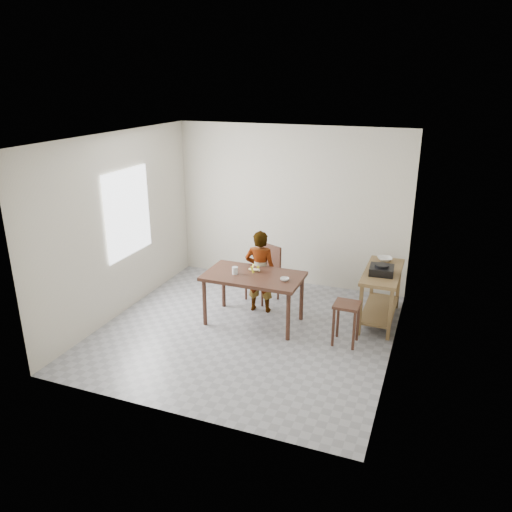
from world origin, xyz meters
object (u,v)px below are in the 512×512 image
at_px(prep_counter, 381,296).
at_px(child, 260,271).
at_px(dining_table, 254,299).
at_px(stool, 346,323).
at_px(dining_chair, 262,274).

xyz_separation_m(prep_counter, child, (-1.77, -0.30, 0.24)).
xyz_separation_m(dining_table, stool, (1.38, -0.14, -0.08)).
bearing_deg(dining_chair, child, -50.11).
bearing_deg(stool, child, 159.26).
bearing_deg(stool, dining_table, 174.24).
bearing_deg(dining_table, dining_chair, 101.39).
bearing_deg(child, prep_counter, -177.18).
bearing_deg(dining_chair, dining_table, -54.53).
relative_size(child, dining_chair, 1.45).
xyz_separation_m(prep_counter, stool, (-0.34, -0.84, -0.11)).
relative_size(prep_counter, dining_chair, 1.35).
distance_m(prep_counter, dining_chair, 1.88).
bearing_deg(dining_table, prep_counter, 22.15).
xyz_separation_m(child, dining_chair, (-0.11, 0.39, -0.20)).
bearing_deg(prep_counter, dining_chair, 177.25).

